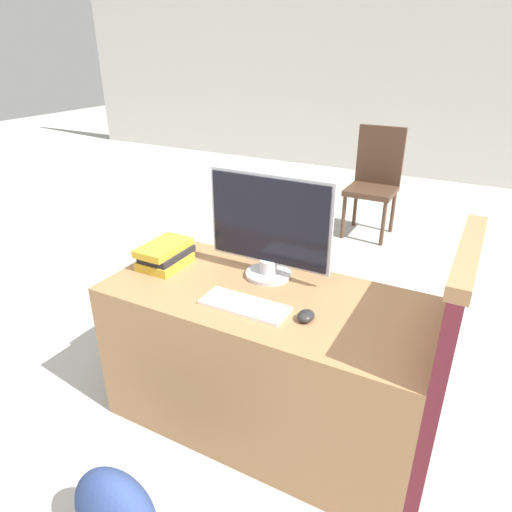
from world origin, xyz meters
TOP-DOWN VIEW (x-y plane):
  - ground_plane at (0.00, 0.00)m, footprint 20.00×20.00m
  - wall_back at (0.00, 5.42)m, footprint 12.00×0.06m
  - desk at (0.00, 0.34)m, footprint 1.46×0.67m
  - carrel_divider at (0.76, 0.33)m, footprint 0.07×0.66m
  - monitor at (-0.07, 0.49)m, footprint 0.60×0.22m
  - keyboard at (-0.03, 0.19)m, footprint 0.37×0.15m
  - mouse at (0.23, 0.22)m, footprint 0.07×0.08m
  - book_stack at (-0.57, 0.36)m, footprint 0.19×0.28m
  - far_chair at (-0.23, 3.07)m, footprint 0.44×0.44m

SIDE VIEW (x-z plane):
  - ground_plane at x=0.00m, z-range 0.00..0.00m
  - desk at x=0.00m, z-range 0.00..0.73m
  - far_chair at x=-0.23m, z-range 0.05..1.07m
  - carrel_divider at x=0.76m, z-range 0.01..1.13m
  - keyboard at x=-0.03m, z-range 0.73..0.75m
  - mouse at x=0.23m, z-range 0.73..0.77m
  - book_stack at x=-0.57m, z-range 0.73..0.84m
  - monitor at x=-0.07m, z-range 0.73..1.22m
  - wall_back at x=0.00m, z-range 0.00..2.80m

